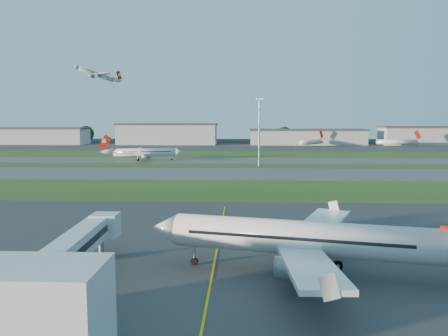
{
  "coord_description": "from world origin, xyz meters",
  "views": [
    {
      "loc": [
        8.27,
        -57.85,
        17.72
      ],
      "look_at": [
        4.42,
        38.72,
        7.0
      ],
      "focal_mm": 35.0,
      "sensor_mm": 36.0,
      "label": 1
    }
  ],
  "objects_px": {
    "jet_bridge": "(64,255)",
    "airliner_parked": "(309,239)",
    "airliner_taxiing": "(144,152)",
    "light_mast_centre": "(259,127)",
    "mini_jet_far": "(397,142)",
    "mini_jet_near": "(312,142)"
  },
  "relations": [
    {
      "from": "jet_bridge",
      "to": "light_mast_centre",
      "type": "xyz_separation_m",
      "value": [
        24.81,
        123.24,
        10.81
      ]
    },
    {
      "from": "airliner_parked",
      "to": "light_mast_centre",
      "type": "height_order",
      "value": "light_mast_centre"
    },
    {
      "from": "jet_bridge",
      "to": "light_mast_centre",
      "type": "relative_size",
      "value": 1.04
    },
    {
      "from": "airliner_taxiing",
      "to": "mini_jet_far",
      "type": "xyz_separation_m",
      "value": [
        144.18,
        102.82,
        -0.32
      ]
    },
    {
      "from": "airliner_taxiing",
      "to": "light_mast_centre",
      "type": "distance_m",
      "value": 54.49
    },
    {
      "from": "jet_bridge",
      "to": "airliner_taxiing",
      "type": "bearing_deg",
      "value": 99.45
    },
    {
      "from": "light_mast_centre",
      "to": "airliner_parked",
      "type": "bearing_deg",
      "value": -89.5
    },
    {
      "from": "jet_bridge",
      "to": "airliner_parked",
      "type": "xyz_separation_m",
      "value": [
        25.84,
        5.98,
        0.21
      ]
    },
    {
      "from": "jet_bridge",
      "to": "mini_jet_near",
      "type": "xyz_separation_m",
      "value": [
        63.98,
        244.58,
        -0.73
      ]
    },
    {
      "from": "mini_jet_near",
      "to": "mini_jet_far",
      "type": "xyz_separation_m",
      "value": [
        56.14,
        2.8,
        0.0
      ]
    },
    {
      "from": "airliner_taxiing",
      "to": "light_mast_centre",
      "type": "xyz_separation_m",
      "value": [
        48.87,
        -21.33,
        11.21
      ]
    },
    {
      "from": "jet_bridge",
      "to": "airliner_parked",
      "type": "bearing_deg",
      "value": 13.03
    },
    {
      "from": "airliner_taxiing",
      "to": "mini_jet_near",
      "type": "height_order",
      "value": "airliner_taxiing"
    },
    {
      "from": "mini_jet_near",
      "to": "light_mast_centre",
      "type": "distance_m",
      "value": 128.03
    },
    {
      "from": "mini_jet_near",
      "to": "light_mast_centre",
      "type": "bearing_deg",
      "value": -159.68
    },
    {
      "from": "airliner_taxiing",
      "to": "mini_jet_far",
      "type": "relative_size",
      "value": 1.14
    },
    {
      "from": "mini_jet_far",
      "to": "airliner_parked",
      "type": "bearing_deg",
      "value": -109.08
    },
    {
      "from": "airliner_taxiing",
      "to": "mini_jet_near",
      "type": "relative_size",
      "value": 1.38
    },
    {
      "from": "airliner_parked",
      "to": "light_mast_centre",
      "type": "distance_m",
      "value": 117.74
    },
    {
      "from": "jet_bridge",
      "to": "mini_jet_near",
      "type": "bearing_deg",
      "value": 75.34
    },
    {
      "from": "mini_jet_far",
      "to": "light_mast_centre",
      "type": "xyz_separation_m",
      "value": [
        -95.31,
        -124.15,
        11.53
      ]
    },
    {
      "from": "airliner_taxiing",
      "to": "light_mast_centre",
      "type": "height_order",
      "value": "light_mast_centre"
    }
  ]
}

